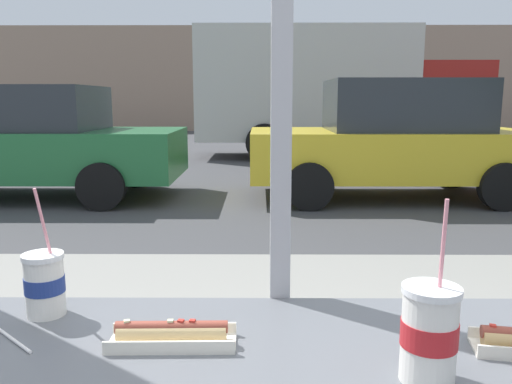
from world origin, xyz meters
TOP-DOWN VIEW (x-y plane):
  - ground_plane at (0.00, 8.00)m, footprint 60.00×60.00m
  - sidewalk_strip at (0.00, 1.60)m, footprint 16.00×2.80m
  - building_facade_far at (0.00, 23.63)m, footprint 28.00×1.20m
  - soda_cup_left at (-0.55, -0.07)m, footprint 0.09×0.09m
  - soda_cup_right at (0.25, -0.34)m, footprint 0.10×0.10m
  - hotdog_tray_near at (-0.23, -0.21)m, footprint 0.26×0.10m
  - loose_straw at (-0.57, -0.19)m, footprint 0.15×0.13m
  - parked_car_green at (-3.62, 6.41)m, footprint 4.70×2.05m
  - parked_car_yellow at (1.93, 6.41)m, footprint 4.12×2.00m
  - box_truck at (1.73, 12.02)m, footprint 7.04×2.44m

SIDE VIEW (x-z plane):
  - ground_plane at x=0.00m, z-range 0.00..0.00m
  - sidewalk_strip at x=0.00m, z-range 0.00..0.16m
  - parked_car_green at x=-3.62m, z-range 0.02..1.67m
  - parked_car_yellow at x=1.93m, z-range 0.01..1.74m
  - loose_straw at x=-0.57m, z-range 0.96..0.96m
  - hotdog_tray_near at x=-0.23m, z-range 0.95..1.01m
  - soda_cup_left at x=-0.55m, z-range 0.88..1.18m
  - soda_cup_right at x=0.25m, z-range 0.88..1.21m
  - box_truck at x=1.73m, z-range 0.12..3.29m
  - building_facade_far at x=0.00m, z-range 0.00..4.78m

